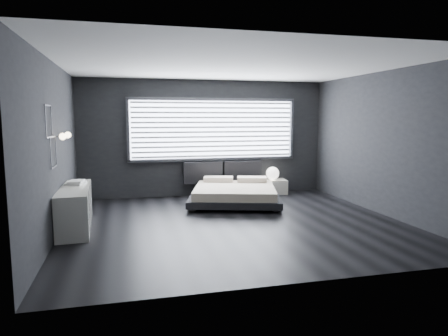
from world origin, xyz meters
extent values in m
plane|color=black|center=(0.00, 0.00, 0.00)|extent=(6.00, 6.00, 0.00)
plane|color=silver|center=(0.00, 0.00, 2.80)|extent=(6.00, 6.00, 0.00)
cube|color=black|center=(0.00, 2.75, 1.40)|extent=(6.00, 0.04, 2.80)
cube|color=black|center=(0.00, -2.75, 1.40)|extent=(6.00, 0.04, 2.80)
cube|color=black|center=(-3.00, 0.00, 1.40)|extent=(0.04, 5.50, 2.80)
cube|color=black|center=(3.00, 0.00, 1.40)|extent=(0.04, 5.50, 2.80)
cube|color=white|center=(0.20, 2.73, 1.61)|extent=(4.00, 0.02, 1.38)
cube|color=#47474C|center=(-1.84, 2.70, 1.61)|extent=(0.06, 0.08, 1.48)
cube|color=#47474C|center=(2.24, 2.70, 1.61)|extent=(0.06, 0.08, 1.48)
cube|color=#47474C|center=(0.20, 2.70, 2.34)|extent=(4.14, 0.08, 0.06)
cube|color=#47474C|center=(0.20, 2.70, 0.88)|extent=(4.14, 0.08, 0.06)
cube|color=silver|center=(0.20, 2.67, 1.61)|extent=(3.94, 0.03, 1.32)
cube|color=black|center=(-0.08, 2.64, 0.57)|extent=(0.96, 0.16, 0.52)
cube|color=black|center=(0.92, 2.64, 0.57)|extent=(0.96, 0.16, 0.52)
cylinder|color=silver|center=(-2.95, 0.05, 1.60)|extent=(0.10, 0.02, 0.02)
sphere|color=#FFE5B7|center=(-2.88, 0.05, 1.60)|extent=(0.11, 0.11, 0.11)
cylinder|color=silver|center=(-2.95, 0.65, 1.60)|extent=(0.10, 0.02, 0.02)
sphere|color=#FFE5B7|center=(-2.88, 0.65, 1.60)|extent=(0.11, 0.11, 0.11)
cube|color=#47474C|center=(-2.98, -0.55, 2.08)|extent=(0.01, 0.46, 0.02)
cube|color=#47474C|center=(-2.98, -0.55, 1.62)|extent=(0.01, 0.46, 0.02)
cube|color=#47474C|center=(-2.98, -0.32, 1.85)|extent=(0.01, 0.02, 0.46)
cube|color=#47474C|center=(-2.98, -0.78, 1.85)|extent=(0.01, 0.02, 0.46)
cube|color=#47474C|center=(-2.98, -0.30, 1.61)|extent=(0.01, 0.46, 0.02)
cube|color=#47474C|center=(-2.98, -0.30, 1.15)|extent=(0.01, 0.46, 0.02)
cube|color=#47474C|center=(-2.98, -0.07, 1.38)|extent=(0.01, 0.02, 0.46)
cube|color=#47474C|center=(-2.98, -0.53, 1.38)|extent=(0.01, 0.02, 0.46)
cube|color=black|center=(-0.60, 1.06, 0.04)|extent=(0.13, 0.13, 0.07)
cube|color=black|center=(1.01, 0.60, 0.04)|extent=(0.13, 0.13, 0.07)
cube|color=black|center=(-0.18, 2.50, 0.04)|extent=(0.13, 0.13, 0.07)
cube|color=black|center=(1.43, 2.04, 0.04)|extent=(0.13, 0.13, 0.07)
cube|color=black|center=(0.42, 1.55, 0.14)|extent=(2.38, 2.32, 0.14)
cube|color=#BEB098|center=(0.42, 1.55, 0.30)|extent=(2.14, 2.14, 0.18)
cube|color=beige|center=(0.23, 2.32, 0.45)|extent=(0.76, 0.55, 0.11)
cube|color=beige|center=(0.99, 2.10, 0.45)|extent=(0.76, 0.55, 0.11)
cube|color=silver|center=(1.70, 2.50, 0.18)|extent=(0.66, 0.57, 0.35)
sphere|color=white|center=(1.66, 2.48, 0.51)|extent=(0.32, 0.32, 0.32)
cube|color=silver|center=(-2.78, 0.31, 0.36)|extent=(0.59, 1.82, 0.72)
cube|color=#47474C|center=(-2.53, 0.32, 0.36)|extent=(0.10, 1.77, 0.70)
cube|color=white|center=(-2.78, 0.63, 0.74)|extent=(0.36, 0.42, 0.04)
cube|color=white|center=(-2.77, 0.61, 0.78)|extent=(0.28, 0.36, 0.03)
camera|label=1|loc=(-1.90, -6.83, 1.91)|focal=32.00mm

